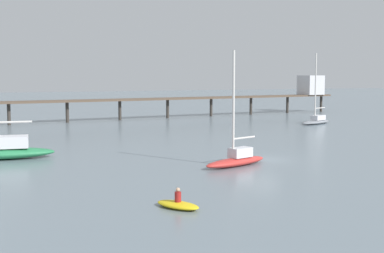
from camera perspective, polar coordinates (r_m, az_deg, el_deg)
name	(u,v)px	position (r m, az deg, el deg)	size (l,w,h in m)	color
ground_plane	(265,159)	(45.61, 7.95, -3.58)	(400.00, 400.00, 0.00)	slate
pier	(200,94)	(91.77, 0.83, 3.54)	(88.15, 10.45, 7.24)	brown
sailboat_green	(0,150)	(48.19, -20.18, -2.37)	(9.73, 3.99, 13.33)	#287F4C
sailboat_gray	(316,120)	(80.36, 13.40, 0.74)	(6.95, 4.13, 10.51)	gray
sailboat_red	(237,158)	(42.07, 4.89, -3.40)	(6.60, 3.38, 9.18)	red
dinghy_yellow	(178,204)	(28.86, -1.54, -8.47)	(2.37, 3.01, 1.14)	yellow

